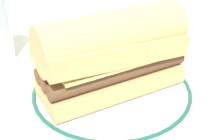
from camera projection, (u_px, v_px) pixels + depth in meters
name	position (u px, v px, depth m)	size (l,w,h in m)	color
ground_plane	(126.00, 107.00, 0.46)	(1.50, 1.50, 0.00)	beige
plate	(112.00, 91.00, 0.48)	(0.26, 0.26, 0.01)	white
sausage_sandwich	(112.00, 52.00, 0.45)	(0.23, 0.16, 0.12)	tan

